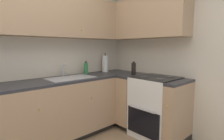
{
  "coord_description": "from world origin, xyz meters",
  "views": [
    {
      "loc": [
        -0.72,
        -1.27,
        1.35
      ],
      "look_at": [
        0.96,
        0.57,
        1.04
      ],
      "focal_mm": 28.87,
      "sensor_mm": 36.0,
      "label": 1
    }
  ],
  "objects": [
    {
      "name": "countertop_right",
      "position": [
        1.56,
        0.39,
        0.88
      ],
      "size": [
        0.6,
        1.02,
        0.03
      ],
      "color": "#2D2D33",
      "rests_on": "lower_cabinets_right"
    },
    {
      "name": "oil_bottle",
      "position": [
        1.56,
        0.69,
        1.0
      ],
      "size": [
        0.07,
        0.07,
        0.22
      ],
      "color": "black",
      "rests_on": "countertop_right"
    },
    {
      "name": "soap_bottle",
      "position": [
        1.02,
        1.3,
        1.0
      ],
      "size": [
        0.07,
        0.07,
        0.22
      ],
      "color": "#338C4C",
      "rests_on": "countertop_back"
    },
    {
      "name": "wall_back",
      "position": [
        0.0,
        1.44,
        1.25
      ],
      "size": [
        3.82,
        0.05,
        2.51
      ],
      "primitive_type": "cube",
      "color": "beige",
      "rests_on": "ground_plane"
    },
    {
      "name": "countertop_back",
      "position": [
        0.4,
        1.12,
        0.88
      ],
      "size": [
        2.92,
        0.6,
        0.03
      ],
      "primitive_type": "cube",
      "color": "#2D2D33",
      "rests_on": "lower_cabinets_back"
    },
    {
      "name": "sink",
      "position": [
        0.61,
        1.09,
        0.86
      ],
      "size": [
        0.67,
        0.4,
        0.1
      ],
      "color": "#B7B7BC",
      "rests_on": "countertop_back"
    },
    {
      "name": "paper_towel_roll",
      "position": [
        1.44,
        1.28,
        1.05
      ],
      "size": [
        0.11,
        0.11,
        0.36
      ],
      "color": "white",
      "rests_on": "countertop_back"
    },
    {
      "name": "upper_cabinets_back",
      "position": [
        0.24,
        1.26,
        1.81
      ],
      "size": [
        2.6,
        0.34,
        0.63
      ],
      "color": "tan"
    },
    {
      "name": "wall_right",
      "position": [
        1.88,
        0.0,
        1.25
      ],
      "size": [
        0.05,
        2.94,
        2.51
      ],
      "primitive_type": "cube",
      "color": "beige",
      "rests_on": "ground_plane"
    },
    {
      "name": "upper_cabinets_right",
      "position": [
        1.7,
        0.64,
        1.81
      ],
      "size": [
        0.32,
        1.55,
        0.63
      ],
      "color": "tan"
    },
    {
      "name": "lower_cabinets_back",
      "position": [
        0.4,
        1.12,
        0.44
      ],
      "size": [
        1.71,
        0.62,
        0.87
      ],
      "color": "tan",
      "rests_on": "ground_plane"
    },
    {
      "name": "lower_cabinets_right",
      "position": [
        1.56,
        0.39,
        0.44
      ],
      "size": [
        0.62,
        1.02,
        0.87
      ],
      "color": "tan",
      "rests_on": "ground_plane"
    },
    {
      "name": "faucet",
      "position": [
        0.61,
        1.29,
        1.02
      ],
      "size": [
        0.07,
        0.16,
        0.19
      ],
      "color": "silver",
      "rests_on": "countertop_back"
    },
    {
      "name": "oven_range",
      "position": [
        1.58,
        0.24,
        0.46
      ],
      "size": [
        0.68,
        0.62,
        1.05
      ],
      "color": "white",
      "rests_on": "ground_plane"
    }
  ]
}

